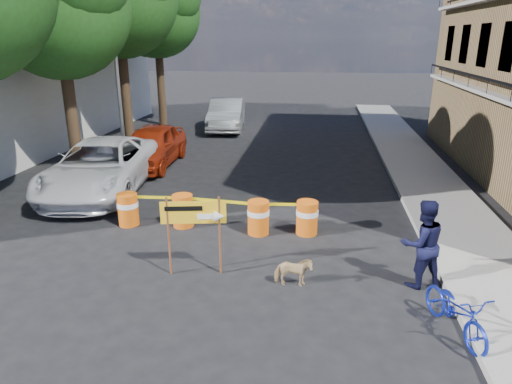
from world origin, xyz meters
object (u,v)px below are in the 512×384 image
(barrel_far_right, at_px, (307,217))
(bicycle, at_px, (460,289))
(dog, at_px, (293,272))
(suv_white, at_px, (101,167))
(barrel_mid_right, at_px, (258,217))
(sedan_silver, at_px, (227,114))
(pedestrian, at_px, (422,244))
(barrel_mid_left, at_px, (183,210))
(sedan_red, at_px, (152,146))
(detour_sign, at_px, (202,218))
(barrel_far_left, at_px, (128,209))

(barrel_far_right, xyz_separation_m, bicycle, (2.69, -3.95, 0.40))
(dog, distance_m, suv_white, 8.58)
(barrel_mid_right, relative_size, sedan_silver, 0.18)
(sedan_silver, bearing_deg, pedestrian, -71.55)
(suv_white, bearing_deg, barrel_mid_left, -42.31)
(barrel_mid_left, distance_m, sedan_silver, 13.82)
(bicycle, height_order, dog, bicycle)
(pedestrian, bearing_deg, sedan_red, -61.57)
(bicycle, bearing_deg, detour_sign, 143.40)
(barrel_mid_left, bearing_deg, sedan_red, 117.12)
(barrel_far_right, distance_m, suv_white, 7.39)
(bicycle, bearing_deg, barrel_far_left, 133.36)
(detour_sign, xyz_separation_m, pedestrian, (4.56, 0.13, -0.36))
(dog, relative_size, suv_white, 0.13)
(barrel_far_right, height_order, dog, barrel_far_right)
(barrel_far_right, relative_size, dog, 1.15)
(sedan_red, relative_size, sedan_silver, 0.94)
(detour_sign, xyz_separation_m, suv_white, (-4.74, 5.04, -0.46))
(sedan_silver, bearing_deg, detour_sign, -86.36)
(barrel_far_left, bearing_deg, barrel_mid_right, -1.47)
(barrel_mid_left, relative_size, dog, 1.15)
(pedestrian, distance_m, sedan_silver, 17.68)
(barrel_far_left, relative_size, barrel_far_right, 1.00)
(barrel_mid_right, xyz_separation_m, sedan_silver, (-3.64, 13.94, 0.36))
(pedestrian, distance_m, sedan_red, 12.05)
(barrel_mid_right, relative_size, suv_white, 0.15)
(barrel_far_right, distance_m, dog, 2.75)
(barrel_far_left, bearing_deg, sedan_red, 103.94)
(pedestrian, height_order, sedan_silver, pedestrian)
(sedan_red, bearing_deg, detour_sign, -64.78)
(barrel_mid_left, distance_m, detour_sign, 2.90)
(barrel_far_left, height_order, pedestrian, pedestrian)
(barrel_mid_left, bearing_deg, detour_sign, -64.43)
(detour_sign, bearing_deg, barrel_far_right, 38.13)
(barrel_mid_right, bearing_deg, pedestrian, -30.61)
(barrel_far_left, xyz_separation_m, barrel_far_right, (4.89, 0.06, 0.00))
(sedan_red, height_order, sedan_silver, sedan_silver)
(sedan_red, bearing_deg, barrel_mid_left, -64.33)
(detour_sign, bearing_deg, barrel_mid_left, 105.16)
(pedestrian, bearing_deg, barrel_mid_right, -48.92)
(detour_sign, bearing_deg, dog, -18.58)
(barrel_mid_left, height_order, sedan_red, sedan_red)
(pedestrian, bearing_deg, bicycle, 82.14)
(barrel_far_right, height_order, detour_sign, detour_sign)
(barrel_far_left, relative_size, bicycle, 0.51)
(dog, bearing_deg, barrel_mid_left, 44.41)
(barrel_mid_left, xyz_separation_m, barrel_far_right, (3.37, -0.05, 0.00))
(barrel_mid_left, xyz_separation_m, pedestrian, (5.76, -2.37, 0.48))
(suv_white, relative_size, sedan_red, 1.28)
(detour_sign, distance_m, suv_white, 6.93)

